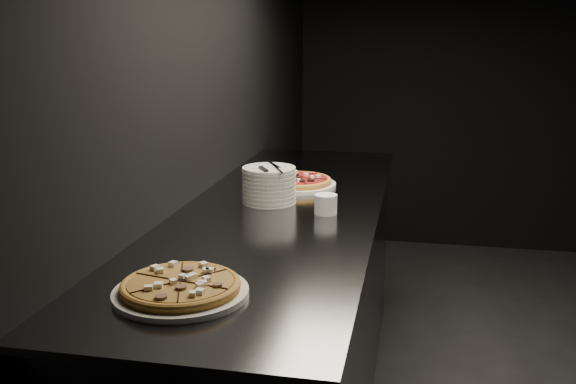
% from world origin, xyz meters
% --- Properties ---
extents(wall_left, '(0.02, 5.00, 2.80)m').
position_xyz_m(wall_left, '(-2.50, 0.00, 1.40)').
color(wall_left, black).
rests_on(wall_left, floor).
extents(counter, '(0.74, 2.44, 0.92)m').
position_xyz_m(counter, '(-2.13, 0.00, 0.46)').
color(counter, '#585A5F').
rests_on(counter, floor).
extents(pizza_mushroom, '(0.36, 0.36, 0.04)m').
position_xyz_m(pizza_mushroom, '(-2.20, -0.89, 0.94)').
color(pizza_mushroom, silver).
rests_on(pizza_mushroom, counter).
extents(pizza_tomato, '(0.34, 0.34, 0.04)m').
position_xyz_m(pizza_tomato, '(-2.14, 0.34, 0.94)').
color(pizza_tomato, silver).
rests_on(pizza_tomato, counter).
extents(plate_stack, '(0.21, 0.21, 0.14)m').
position_xyz_m(plate_stack, '(-2.19, 0.06, 0.99)').
color(plate_stack, silver).
rests_on(plate_stack, counter).
extents(cutlery, '(0.09, 0.22, 0.01)m').
position_xyz_m(cutlery, '(-2.18, 0.04, 1.06)').
color(cutlery, silver).
rests_on(cutlery, plate_stack).
extents(ramekin, '(0.08, 0.08, 0.07)m').
position_xyz_m(ramekin, '(-1.95, -0.07, 0.96)').
color(ramekin, silver).
rests_on(ramekin, counter).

